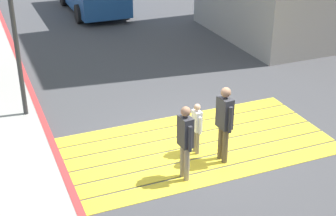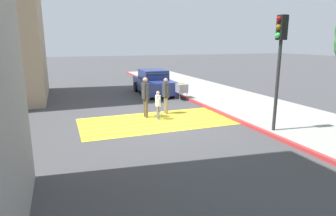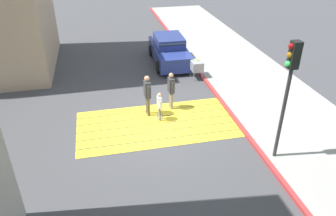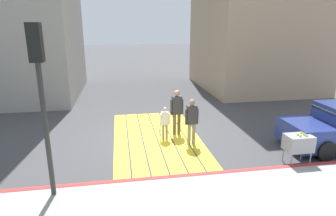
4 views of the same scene
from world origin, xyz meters
The scene contains 10 objects.
ground_plane centered at (0.00, 0.00, 0.00)m, with size 120.00×120.00×0.00m, color #424244.
crosswalk_stripes centered at (0.00, 0.00, 0.01)m, with size 6.40×3.25×0.01m.
sidewalk_west centered at (-5.60, 0.00, 0.06)m, with size 4.80×40.00×0.12m, color #9E9B93.
curb_painted centered at (-3.25, 0.00, 0.07)m, with size 0.16×40.00×0.13m, color #BC3333.
car_parked_near_curb centered at (-2.00, -6.47, 0.73)m, with size 2.06×4.34×1.57m.
traffic_light_corner centered at (-3.58, 3.07, 3.04)m, with size 0.39×0.28×4.24m.
tennis_ball_cart centered at (-2.90, -4.03, 0.70)m, with size 0.56×0.80×1.02m.
pedestrian_adult_lead centered at (-0.87, -1.16, 0.99)m, with size 0.24×0.50×1.70m.
pedestrian_adult_trailing centered at (0.21, -0.83, 1.06)m, with size 0.26×0.53×1.81m.
pedestrian_child_with_racket centered at (-0.19, -0.29, 0.71)m, with size 0.28×0.39×1.26m.
Camera 2 is at (3.73, 11.30, 3.33)m, focal length 30.77 mm.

